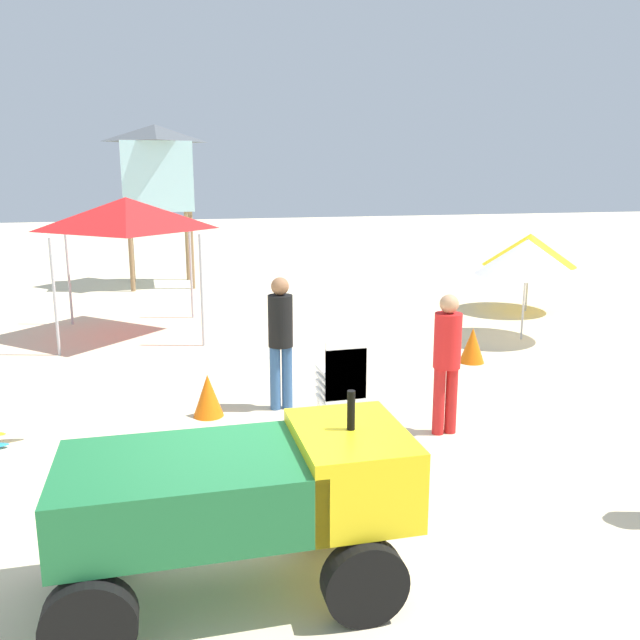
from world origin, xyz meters
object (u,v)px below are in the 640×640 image
object	(u,v)px
stacked_plastic_chairs	(343,381)
popup_canopy	(126,214)
traffic_cone_near	(472,345)
beach_umbrella_mid	(530,250)
traffic_cone_far	(208,395)
lifeguard_near_right	(281,334)
lifeguard_tower	(156,168)
lifeguard_near_center	(447,355)
beach_umbrella_left	(527,257)
utility_cart	(243,493)

from	to	relation	value
stacked_plastic_chairs	popup_canopy	world-z (taller)	popup_canopy
popup_canopy	traffic_cone_near	bearing A→B (deg)	-32.83
beach_umbrella_mid	stacked_plastic_chairs	bearing A→B (deg)	-136.30
popup_canopy	traffic_cone_far	bearing A→B (deg)	-78.90
stacked_plastic_chairs	traffic_cone_far	xyz separation A→B (m)	(-1.45, 1.11, -0.42)
popup_canopy	beach_umbrella_mid	xyz separation A→B (m)	(8.57, -0.03, -0.92)
traffic_cone_near	traffic_cone_far	xyz separation A→B (m)	(-4.44, -1.33, -0.01)
lifeguard_near_right	traffic_cone_near	xyz separation A→B (m)	(3.48, 1.31, -0.73)
traffic_cone_far	lifeguard_tower	bearing A→B (deg)	91.06
lifeguard_tower	lifeguard_near_center	bearing A→B (deg)	-76.42
lifeguard_near_center	traffic_cone_near	world-z (taller)	lifeguard_near_center
beach_umbrella_left	beach_umbrella_mid	distance (m)	2.75
traffic_cone_near	stacked_plastic_chairs	bearing A→B (deg)	-140.67
lifeguard_near_right	popup_canopy	size ratio (longest dim) A/B	0.67
popup_canopy	lifeguard_tower	xyz separation A→B (m)	(0.75, 5.73, 0.88)
utility_cart	popup_canopy	world-z (taller)	popup_canopy
utility_cart	stacked_plastic_chairs	distance (m)	3.03
lifeguard_near_center	popup_canopy	bearing A→B (deg)	120.52
beach_umbrella_left	lifeguard_near_center	bearing A→B (deg)	-131.91
lifeguard_near_center	lifeguard_near_right	xyz separation A→B (m)	(-1.70, 1.34, 0.04)
popup_canopy	beach_umbrella_left	xyz separation A→B (m)	(7.03, -2.31, -0.76)
lifeguard_near_right	popup_canopy	xyz separation A→B (m)	(-1.91, 4.78, 1.29)
beach_umbrella_mid	lifeguard_near_right	bearing A→B (deg)	-144.48
beach_umbrella_left	lifeguard_tower	bearing A→B (deg)	128.02
lifeguard_near_center	popup_canopy	size ratio (longest dim) A/B	0.65
lifeguard_near_right	lifeguard_tower	world-z (taller)	lifeguard_tower
beach_umbrella_left	traffic_cone_near	distance (m)	2.38
stacked_plastic_chairs	lifeguard_near_right	bearing A→B (deg)	113.33
lifeguard_near_right	stacked_plastic_chairs	bearing A→B (deg)	-66.67
popup_canopy	lifeguard_near_center	bearing A→B (deg)	-59.48
stacked_plastic_chairs	beach_umbrella_left	world-z (taller)	beach_umbrella_left
popup_canopy	beach_umbrella_mid	size ratio (longest dim) A/B	1.29
beach_umbrella_mid	traffic_cone_far	xyz separation A→B (m)	(-7.62, -4.78, -1.11)
utility_cart	beach_umbrella_mid	xyz separation A→B (m)	(7.73, 8.50, 0.61)
beach_umbrella_left	traffic_cone_far	world-z (taller)	beach_umbrella_left
lifeguard_tower	beach_umbrella_mid	size ratio (longest dim) A/B	2.13
utility_cart	lifeguard_near_center	world-z (taller)	lifeguard_near_center
lifeguard_near_right	popup_canopy	distance (m)	5.31
lifeguard_near_center	stacked_plastic_chairs	bearing A→B (deg)	170.63
popup_canopy	beach_umbrella_mid	distance (m)	8.62
lifeguard_near_right	lifeguard_tower	bearing A→B (deg)	96.29
beach_umbrella_left	popup_canopy	bearing A→B (deg)	161.81
stacked_plastic_chairs	traffic_cone_far	distance (m)	1.88
stacked_plastic_chairs	traffic_cone_near	xyz separation A→B (m)	(2.99, 2.45, -0.41)
utility_cart	stacked_plastic_chairs	xyz separation A→B (m)	(1.56, 2.60, -0.09)
lifeguard_near_center	traffic_cone_far	size ratio (longest dim) A/B	3.05
lifeguard_near_right	lifeguard_tower	size ratio (longest dim) A/B	0.41
lifeguard_near_center	popup_canopy	xyz separation A→B (m)	(-3.61, 6.12, 1.33)
traffic_cone_near	beach_umbrella_mid	bearing A→B (deg)	47.29
popup_canopy	lifeguard_tower	world-z (taller)	lifeguard_tower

